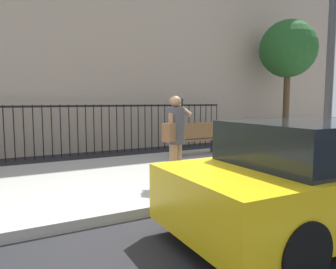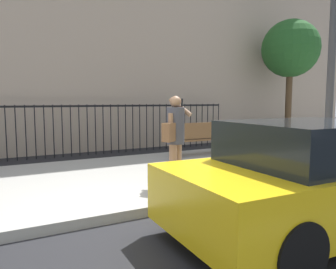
{
  "view_description": "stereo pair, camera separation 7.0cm",
  "coord_description": "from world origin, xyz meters",
  "views": [
    {
      "loc": [
        -1.72,
        -4.17,
        1.71
      ],
      "look_at": [
        1.33,
        1.37,
        1.05
      ],
      "focal_mm": 34.54,
      "sensor_mm": 36.0,
      "label": 1
    },
    {
      "loc": [
        -1.66,
        -4.21,
        1.71
      ],
      "look_at": [
        1.33,
        1.37,
        1.05
      ],
      "focal_mm": 34.54,
      "sensor_mm": 36.0,
      "label": 2
    }
  ],
  "objects": [
    {
      "name": "street_bench",
      "position": [
        3.48,
        3.48,
        0.65
      ],
      "size": [
        1.6,
        0.45,
        0.95
      ],
      "color": "brown",
      "rests_on": "sidewalk"
    },
    {
      "name": "ground_plane",
      "position": [
        0.0,
        0.0,
        0.0
      ],
      "size": [
        60.0,
        60.0,
        0.0
      ],
      "primitive_type": "plane",
      "color": "black"
    },
    {
      "name": "pedestrian_on_phone",
      "position": [
        1.31,
        1.05,
        1.11
      ],
      "size": [
        0.71,
        0.62,
        1.65
      ],
      "color": "#936B4C",
      "rests_on": "sidewalk"
    },
    {
      "name": "taxi_yellow",
      "position": [
        2.05,
        -1.48,
        0.7
      ],
      "size": [
        4.25,
        1.95,
        1.45
      ],
      "color": "yellow",
      "rests_on": "ground"
    },
    {
      "name": "sidewalk",
      "position": [
        0.0,
        2.2,
        0.07
      ],
      "size": [
        28.0,
        4.4,
        0.15
      ],
      "primitive_type": "cube",
      "color": "#9E9B93",
      "rests_on": "ground"
    },
    {
      "name": "iron_fence",
      "position": [
        0.0,
        5.9,
        1.02
      ],
      "size": [
        12.03,
        0.04,
        1.6
      ],
      "color": "black",
      "rests_on": "ground"
    },
    {
      "name": "street_tree_near",
      "position": [
        8.87,
        5.06,
        3.75
      ],
      "size": [
        2.27,
        2.27,
        4.92
      ],
      "color": "#4C3823",
      "rests_on": "ground"
    }
  ]
}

